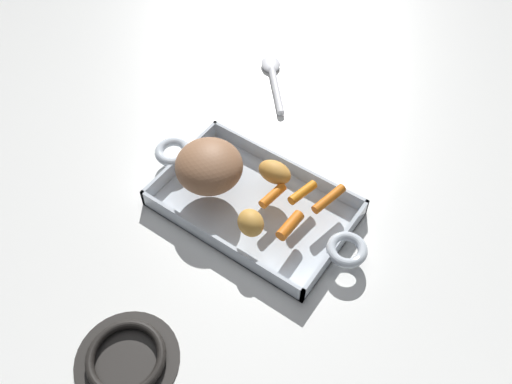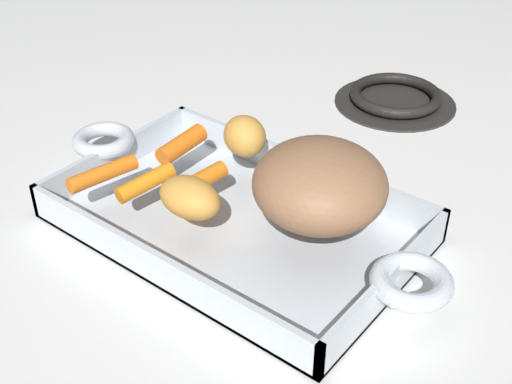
# 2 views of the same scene
# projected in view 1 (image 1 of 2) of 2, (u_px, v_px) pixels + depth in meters

# --- Properties ---
(ground_plane) EXTENTS (2.16, 2.16, 0.00)m
(ground_plane) POSITION_uv_depth(u_px,v_px,m) (254.00, 209.00, 0.99)
(ground_plane) COLOR white
(roasting_dish) EXTENTS (0.45, 0.22, 0.04)m
(roasting_dish) POSITION_uv_depth(u_px,v_px,m) (254.00, 205.00, 0.98)
(roasting_dish) COLOR silver
(roasting_dish) RESTS_ON ground_plane
(pork_roast) EXTENTS (0.17, 0.17, 0.07)m
(pork_roast) POSITION_uv_depth(u_px,v_px,m) (209.00, 166.00, 0.95)
(pork_roast) COLOR #956646
(pork_roast) RESTS_ON roasting_dish
(baby_carrot_center_left) EXTENTS (0.02, 0.06, 0.02)m
(baby_carrot_center_left) POSITION_uv_depth(u_px,v_px,m) (290.00, 225.00, 0.91)
(baby_carrot_center_left) COLOR orange
(baby_carrot_center_left) RESTS_ON roasting_dish
(baby_carrot_southwest) EXTENTS (0.03, 0.07, 0.02)m
(baby_carrot_southwest) POSITION_uv_depth(u_px,v_px,m) (329.00, 199.00, 0.94)
(baby_carrot_southwest) COLOR orange
(baby_carrot_southwest) RESTS_ON roasting_dish
(baby_carrot_northwest) EXTENTS (0.02, 0.06, 0.02)m
(baby_carrot_northwest) POSITION_uv_depth(u_px,v_px,m) (273.00, 195.00, 0.95)
(baby_carrot_northwest) COLOR orange
(baby_carrot_northwest) RESTS_ON roasting_dish
(baby_carrot_northeast) EXTENTS (0.03, 0.06, 0.02)m
(baby_carrot_northeast) POSITION_uv_depth(u_px,v_px,m) (303.00, 192.00, 0.95)
(baby_carrot_northeast) COLOR orange
(baby_carrot_northeast) RESTS_ON roasting_dish
(potato_whole) EXTENTS (0.06, 0.04, 0.04)m
(potato_whole) POSITION_uv_depth(u_px,v_px,m) (275.00, 172.00, 0.97)
(potato_whole) COLOR gold
(potato_whole) RESTS_ON roasting_dish
(potato_near_roast) EXTENTS (0.07, 0.06, 0.04)m
(potato_near_roast) POSITION_uv_depth(u_px,v_px,m) (251.00, 223.00, 0.90)
(potato_near_roast) COLOR gold
(potato_near_roast) RESTS_ON roasting_dish
(stove_burner_rear) EXTENTS (0.16, 0.16, 0.02)m
(stove_burner_rear) POSITION_uv_depth(u_px,v_px,m) (126.00, 359.00, 0.81)
(stove_burner_rear) COLOR #282623
(stove_burner_rear) RESTS_ON ground_plane
(serving_spoon) EXTENTS (0.15, 0.16, 0.02)m
(serving_spoon) POSITION_uv_depth(u_px,v_px,m) (273.00, 77.00, 1.20)
(serving_spoon) COLOR white
(serving_spoon) RESTS_ON ground_plane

